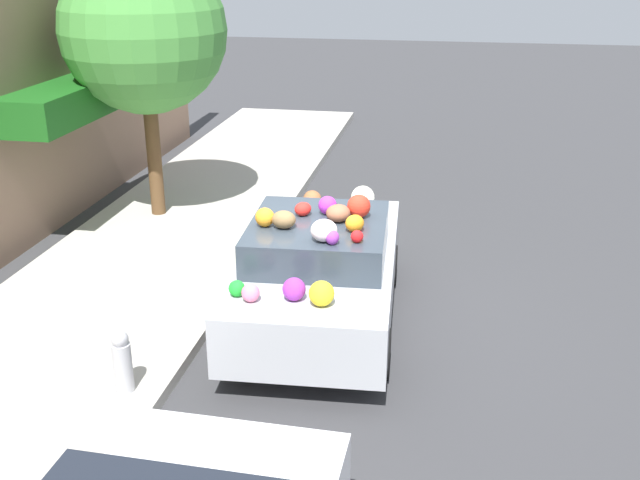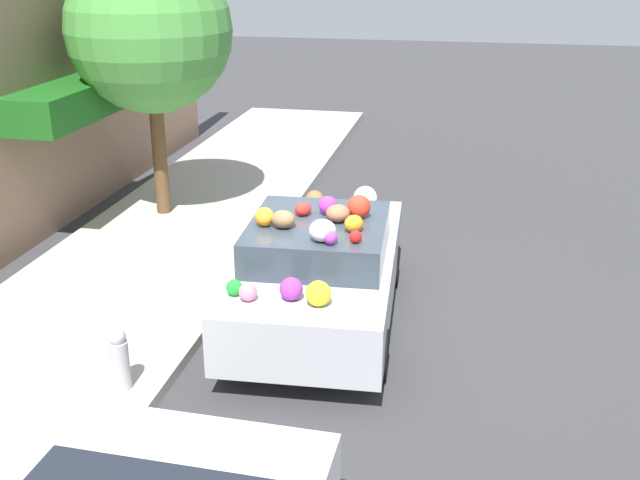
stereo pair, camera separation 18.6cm
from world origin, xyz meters
name	(u,v)px [view 2 (the right image)]	position (x,y,z in m)	size (l,w,h in m)	color
ground_plane	(307,319)	(0.00, 0.00, 0.00)	(60.00, 60.00, 0.00)	#38383A
sidewalk_curb	(113,295)	(0.00, 2.70, 0.07)	(24.00, 3.20, 0.14)	#B2ADA3
street_tree	(150,30)	(3.14, 3.26, 3.22)	(2.66, 2.66, 4.41)	brown
fire_hydrant	(120,359)	(-2.19, 1.50, 0.49)	(0.20, 0.20, 0.70)	#B2B2B7
art_car	(320,268)	(-0.02, -0.18, 0.75)	(4.08, 2.07, 1.69)	#B7BABF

